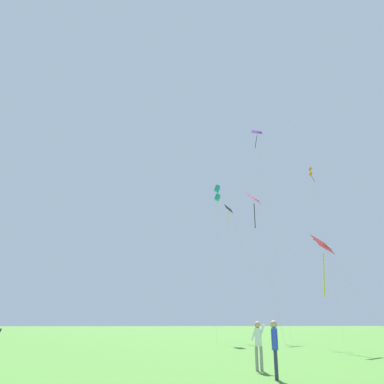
{
  "coord_description": "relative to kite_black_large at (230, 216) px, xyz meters",
  "views": [
    {
      "loc": [
        1.25,
        -4.69,
        1.71
      ],
      "look_at": [
        4.81,
        37.46,
        15.24
      ],
      "focal_mm": 38.19,
      "sensor_mm": 36.0,
      "label": 1
    }
  ],
  "objects": [
    {
      "name": "kite_purple_streamer",
      "position": [
        3.88,
        0.57,
        9.58
      ],
      "size": [
        1.46,
        6.54,
        25.11
      ],
      "color": "purple",
      "rests_on": "ground_plane"
    },
    {
      "name": "kite_pink_low",
      "position": [
        2.7,
        -0.74,
        1.1
      ],
      "size": [
        1.94,
        10.95,
        16.21
      ],
      "color": "pink",
      "rests_on": "ground_plane"
    },
    {
      "name": "kite_teal_box",
      "position": [
        -1.81,
        -2.29,
        1.86
      ],
      "size": [
        1.85,
        8.02,
        16.31
      ],
      "color": "teal",
      "rests_on": "ground_plane"
    },
    {
      "name": "person_in_blue_jacket",
      "position": [
        -4.41,
        -29.1,
        -12.38
      ],
      "size": [
        0.53,
        0.33,
        1.74
      ],
      "color": "gray",
      "rests_on": "ground_plane"
    },
    {
      "name": "person_far_back",
      "position": [
        -4.47,
        -31.55,
        -12.36
      ],
      "size": [
        0.25,
        0.57,
        1.76
      ],
      "color": "#2D3351",
      "rests_on": "ground_plane"
    },
    {
      "name": "kite_red_high",
      "position": [
        2.86,
        -18.59,
        -7.42
      ],
      "size": [
        2.66,
        5.53,
        7.43
      ],
      "color": "red",
      "rests_on": "ground_plane"
    },
    {
      "name": "kite_orange_box",
      "position": [
        11.75,
        4.16,
        7.06
      ],
      "size": [
        3.0,
        10.97,
        21.45
      ],
      "color": "orange",
      "rests_on": "ground_plane"
    },
    {
      "name": "kite_black_large",
      "position": [
        0.0,
        0.0,
        0.0
      ],
      "size": [
        3.69,
        6.24,
        14.88
      ],
      "color": "black",
      "rests_on": "ground_plane"
    }
  ]
}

